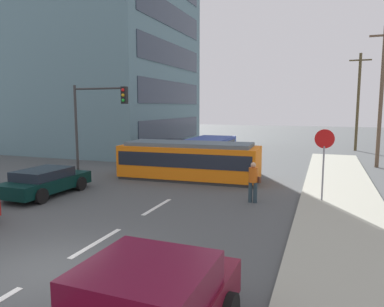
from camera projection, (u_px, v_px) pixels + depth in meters
The scene contains 17 objects.
ground_plane at pixel (192, 186), 17.83m from camera, with size 120.00×120.00×0.00m, color #474B4C.
sidewalk_curb_right at pixel (345, 225), 11.76m from camera, with size 3.20×36.00×0.14m, color #9FA08F.
lane_stripe_1 at pixel (97, 242), 10.39m from camera, with size 0.16×2.40×0.01m, color silver.
lane_stripe_2 at pixel (157, 207), 14.11m from camera, with size 0.16×2.40×0.01m, color silver.
lane_stripe_3 at pixel (230, 163), 24.85m from camera, with size 0.16×2.40×0.01m, color silver.
lane_stripe_4 at pixel (248, 153), 30.43m from camera, with size 0.16×2.40×0.01m, color silver.
corner_building at pixel (95, 45), 33.29m from camera, with size 15.59×14.57×19.20m.
streetcar_tram at pixel (189, 160), 19.40m from camera, with size 7.57×2.86×2.02m.
city_bus at pixel (209, 149), 24.47m from camera, with size 2.57×5.49×1.77m.
pedestrian_crossing at pixel (253, 180), 14.64m from camera, with size 0.51×0.36×1.67m.
parked_sedan_mid at pixel (45, 181), 15.91m from camera, with size 1.99×4.21×1.19m.
parked_sedan_far at pixel (154, 155), 24.55m from camera, with size 2.11×4.51×1.19m.
parked_sedan_furthest at pixel (175, 146), 30.05m from camera, with size 2.05×4.11×1.19m.
stop_sign at pixel (324, 150), 14.31m from camera, with size 0.76×0.07×2.88m.
traffic_light_mast at pixel (96, 114), 18.41m from camera, with size 3.17×0.33×5.02m.
utility_pole_mid at pixel (381, 95), 22.72m from camera, with size 1.80×0.24×8.90m.
utility_pole_far at pixel (358, 101), 31.64m from camera, with size 1.80×0.24×8.52m.
Camera 1 is at (6.05, -6.39, 3.91)m, focal length 33.61 mm.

